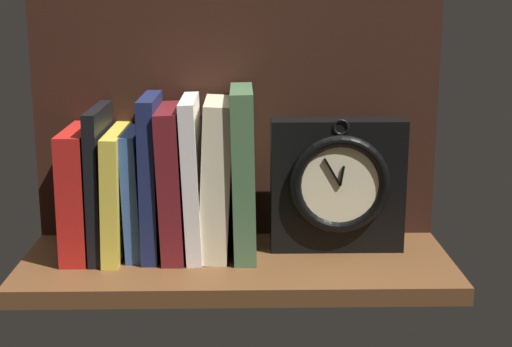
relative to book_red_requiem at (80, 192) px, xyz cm
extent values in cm
cube|color=brown|center=(22.91, -3.12, -10.53)|extent=(62.30, 24.57, 2.50)
cube|color=black|center=(22.91, 8.56, 11.53)|extent=(62.30, 1.20, 41.62)
cube|color=red|center=(0.00, 0.00, 0.00)|extent=(3.86, 14.81, 18.58)
cube|color=black|center=(3.07, 0.00, 1.57)|extent=(1.90, 14.93, 21.71)
cube|color=gold|center=(5.45, 0.00, -0.11)|extent=(2.86, 15.92, 18.39)
cube|color=#2D4C8E|center=(8.03, 0.00, -0.12)|extent=(2.66, 12.09, 18.37)
cube|color=#192147|center=(10.58, 0.00, 2.38)|extent=(2.38, 13.71, 23.32)
cube|color=maroon|center=(13.60, 0.00, 1.53)|extent=(3.80, 14.66, 21.70)
cube|color=silver|center=(16.56, 0.00, 2.22)|extent=(3.02, 14.51, 23.05)
cube|color=beige|center=(19.99, 0.00, 2.04)|extent=(5.17, 13.48, 22.80)
cube|color=#476B44|center=(23.92, 0.00, 2.91)|extent=(3.66, 14.70, 24.43)
cube|color=black|center=(37.85, 0.99, 0.57)|extent=(19.69, 5.06, 19.69)
torus|color=black|center=(37.85, -1.94, 1.35)|extent=(14.67, 1.80, 14.67)
cylinder|color=beige|center=(37.85, -1.94, 1.35)|extent=(11.84, 0.60, 11.84)
cube|color=black|center=(38.08, -2.44, 2.78)|extent=(0.75, 0.30, 2.91)
cube|color=black|center=(36.67, -2.44, 3.34)|extent=(2.62, 0.30, 4.14)
torus|color=black|center=(37.85, -1.54, 9.68)|extent=(2.44, 0.44, 2.44)
camera|label=1|loc=(23.63, -106.68, 28.51)|focal=52.77mm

